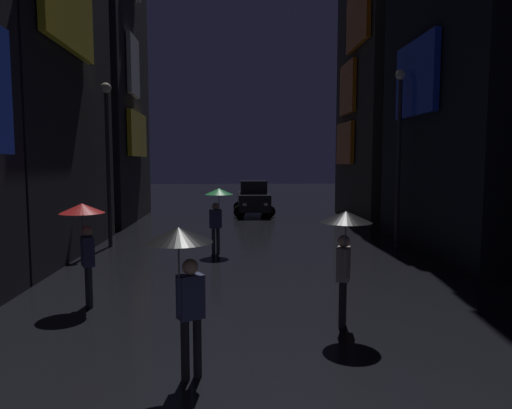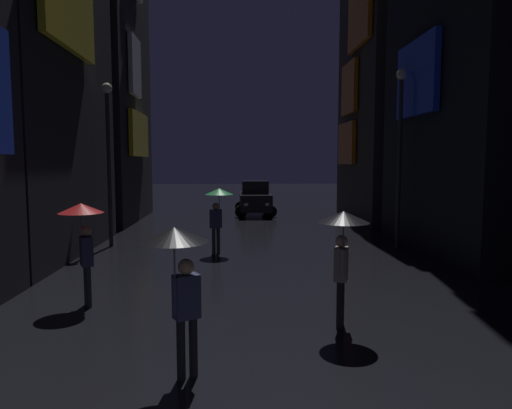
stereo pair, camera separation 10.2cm
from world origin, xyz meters
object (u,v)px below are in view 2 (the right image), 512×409
object	(u,v)px
streetlamp_right_far	(400,139)
streetlamp_left_far	(108,146)
pedestrian_foreground_left_black	(343,236)
pedestrian_midstreet_centre_black	(178,260)
pedestrian_near_crossing_red	(83,225)
pedestrian_foreground_right_green	(218,202)
car_distant	(255,198)

from	to	relation	value
streetlamp_right_far	streetlamp_left_far	world-z (taller)	streetlamp_right_far
pedestrian_foreground_left_black	pedestrian_midstreet_centre_black	xyz separation A→B (m)	(-2.64, -1.82, 0.00)
pedestrian_foreground_left_black	pedestrian_midstreet_centre_black	world-z (taller)	same
pedestrian_near_crossing_red	streetlamp_left_far	distance (m)	7.07
pedestrian_near_crossing_red	streetlamp_right_far	xyz separation A→B (m)	(8.76, 5.99, 2.09)
pedestrian_midstreet_centre_black	pedestrian_foreground_left_black	bearing A→B (deg)	34.62
streetlamp_right_far	streetlamp_left_far	xyz separation A→B (m)	(-10.00, 0.72, -0.22)
pedestrian_near_crossing_red	pedestrian_midstreet_centre_black	world-z (taller)	same
pedestrian_foreground_right_green	streetlamp_left_far	bearing A→B (deg)	158.95
pedestrian_foreground_left_black	streetlamp_right_far	bearing A→B (deg)	63.71
pedestrian_foreground_left_black	car_distant	distance (m)	17.85
pedestrian_midstreet_centre_black	car_distant	size ratio (longest dim) A/B	0.51
pedestrian_midstreet_centre_black	streetlamp_right_far	bearing A→B (deg)	55.86
streetlamp_right_far	pedestrian_foreground_right_green	bearing A→B (deg)	-173.01
car_distant	streetlamp_left_far	size ratio (longest dim) A/B	0.73
pedestrian_near_crossing_red	streetlamp_right_far	distance (m)	10.82
pedestrian_foreground_right_green	streetlamp_right_far	xyz separation A→B (m)	(6.17, 0.76, 2.09)
car_distant	streetlamp_right_far	distance (m)	11.49
pedestrian_foreground_right_green	car_distant	world-z (taller)	pedestrian_foreground_right_green
pedestrian_near_crossing_red	streetlamp_right_far	world-z (taller)	streetlamp_right_far
pedestrian_midstreet_centre_black	car_distant	bearing A→B (deg)	84.41
pedestrian_near_crossing_red	streetlamp_left_far	xyz separation A→B (m)	(-1.24, 6.71, 1.86)
streetlamp_right_far	streetlamp_left_far	distance (m)	10.03
pedestrian_near_crossing_red	car_distant	size ratio (longest dim) A/B	0.51
pedestrian_near_crossing_red	car_distant	world-z (taller)	pedestrian_near_crossing_red
pedestrian_foreground_right_green	pedestrian_foreground_left_black	xyz separation A→B (m)	(2.41, -6.87, 0.00)
pedestrian_midstreet_centre_black	streetlamp_left_far	xyz separation A→B (m)	(-3.60, 10.16, 1.86)
pedestrian_foreground_left_black	streetlamp_right_far	world-z (taller)	streetlamp_right_far
streetlamp_left_far	pedestrian_near_crossing_red	bearing A→B (deg)	-79.55
pedestrian_foreground_left_black	streetlamp_right_far	distance (m)	8.75
pedestrian_near_crossing_red	car_distant	bearing A→B (deg)	75.18
pedestrian_near_crossing_red	pedestrian_midstreet_centre_black	size ratio (longest dim) A/B	1.00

